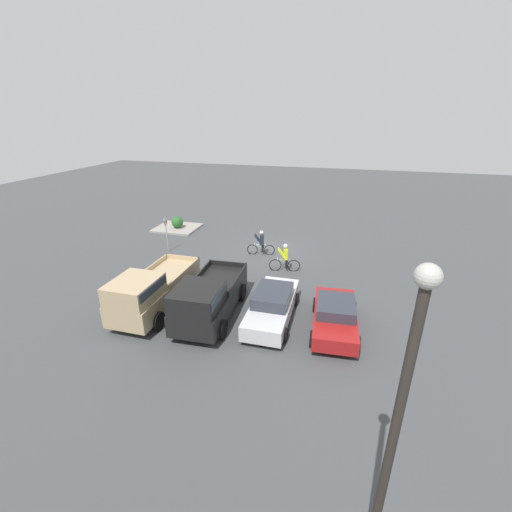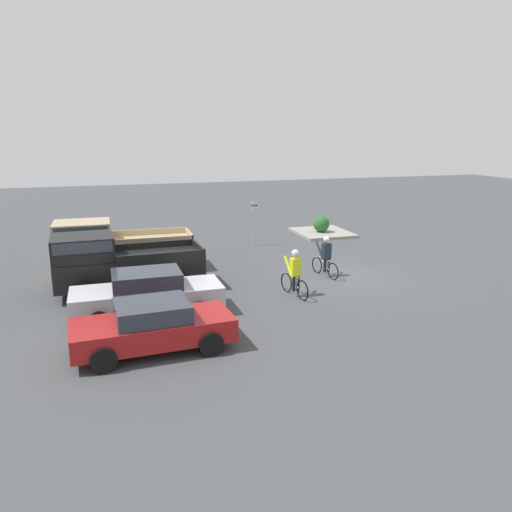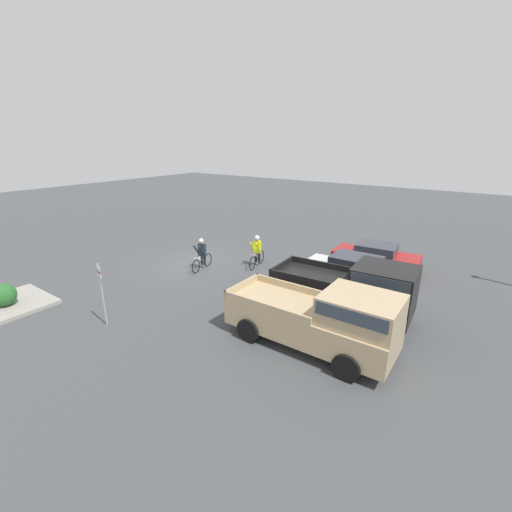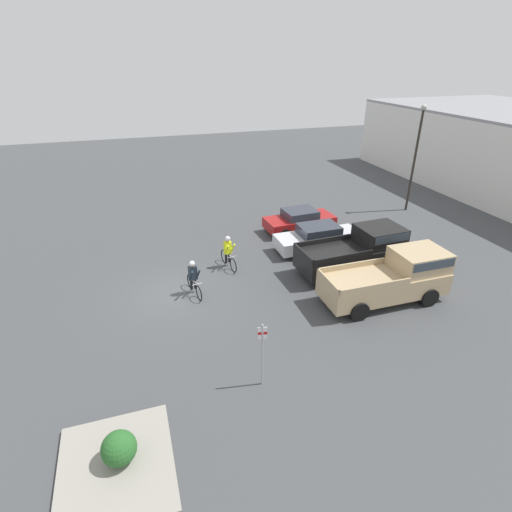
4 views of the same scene
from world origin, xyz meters
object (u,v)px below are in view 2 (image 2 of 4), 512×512
at_px(cyclist_1, 295,272).
at_px(fire_lane_sign, 255,218).
at_px(shrub, 321,224).
at_px(sedan_0, 153,326).
at_px(sedan_1, 147,293).
at_px(pickup_truck_1, 113,246).
at_px(cyclist_0, 326,256).
at_px(pickup_truck_0, 116,262).

distance_m(cyclist_1, fire_lane_sign, 8.40).
bearing_deg(cyclist_1, fire_lane_sign, -6.81).
xyz_separation_m(fire_lane_sign, shrub, (1.61, -4.52, -0.85)).
bearing_deg(sedan_0, sedan_1, -2.03).
bearing_deg(sedan_0, pickup_truck_1, 5.55).
xyz_separation_m(sedan_0, cyclist_0, (5.24, -7.50, 0.14)).
xyz_separation_m(pickup_truck_1, cyclist_1, (-5.17, -6.18, -0.27)).
bearing_deg(pickup_truck_0, cyclist_1, -110.98).
height_order(sedan_0, cyclist_0, cyclist_0).
relative_size(sedan_0, pickup_truck_0, 0.81).
bearing_deg(pickup_truck_0, shrub, -56.93).
xyz_separation_m(sedan_0, fire_lane_sign, (11.55, -6.36, 0.76)).
bearing_deg(fire_lane_sign, sedan_1, 144.40).
height_order(sedan_1, shrub, sedan_1).
bearing_deg(sedan_0, shrub, -39.59).
relative_size(pickup_truck_0, cyclist_0, 2.94).
bearing_deg(shrub, pickup_truck_0, 123.07).
bearing_deg(pickup_truck_0, cyclist_0, -92.35).
xyz_separation_m(sedan_0, cyclist_1, (3.23, -5.37, 0.18)).
bearing_deg(cyclist_0, sedan_0, 124.93).
height_order(pickup_truck_1, shrub, pickup_truck_1).
bearing_deg(sedan_0, fire_lane_sign, -28.85).
bearing_deg(cyclist_1, shrub, -29.04).
height_order(pickup_truck_0, fire_lane_sign, fire_lane_sign).
relative_size(pickup_truck_0, pickup_truck_1, 0.97).
relative_size(sedan_1, shrub, 5.16).
bearing_deg(cyclist_0, shrub, -23.10).
bearing_deg(pickup_truck_0, sedan_0, -172.26).
distance_m(pickup_truck_1, cyclist_1, 8.07).
distance_m(pickup_truck_0, fire_lane_sign, 9.29).
bearing_deg(sedan_1, sedan_0, 177.97).
bearing_deg(pickup_truck_0, fire_lane_sign, -50.03).
height_order(fire_lane_sign, shrub, fire_lane_sign).
xyz_separation_m(cyclist_0, cyclist_1, (-2.01, 2.13, 0.05)).
relative_size(sedan_1, fire_lane_sign, 1.98).
relative_size(sedan_1, cyclist_0, 2.61).
xyz_separation_m(pickup_truck_0, cyclist_1, (-2.35, -6.12, -0.26)).
xyz_separation_m(sedan_1, fire_lane_sign, (8.75, -6.26, 0.74)).
bearing_deg(fire_lane_sign, cyclist_1, 173.19).
height_order(sedan_1, pickup_truck_0, pickup_truck_0).
bearing_deg(sedan_0, cyclist_0, -55.07).
bearing_deg(cyclist_0, pickup_truck_0, 87.65).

